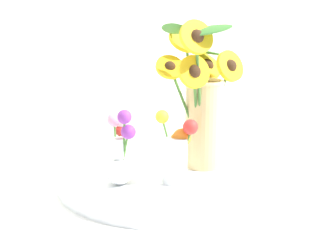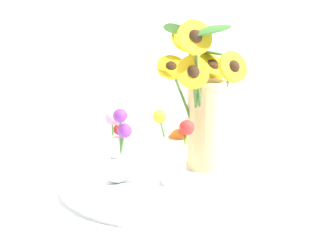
{
  "view_description": "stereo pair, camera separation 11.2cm",
  "coord_description": "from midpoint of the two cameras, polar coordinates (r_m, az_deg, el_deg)",
  "views": [
    {
      "loc": [
        -0.59,
        -0.85,
        0.42
      ],
      "look_at": [
        0.0,
        0.05,
        0.14
      ],
      "focal_mm": 50.0,
      "sensor_mm": 36.0,
      "label": 1
    },
    {
      "loc": [
        -0.49,
        -0.91,
        0.42
      ],
      "look_at": [
        0.0,
        0.05,
        0.14
      ],
      "focal_mm": 50.0,
      "sensor_mm": 36.0,
      "label": 2
    }
  ],
  "objects": [
    {
      "name": "mason_jar_sunflowers",
      "position": [
        1.15,
        1.46,
        2.56
      ],
      "size": [
        0.23,
        0.22,
        0.37
      ],
      "color": "#D1B77A",
      "rests_on": "serving_tray"
    },
    {
      "name": "vase_small_center",
      "position": [
        1.06,
        -1.91,
        -2.97
      ],
      "size": [
        0.08,
        0.09,
        0.17
      ],
      "color": "white",
      "rests_on": "serving_tray"
    },
    {
      "name": "vase_bulb_right",
      "position": [
        1.06,
        -8.83,
        -3.23
      ],
      "size": [
        0.07,
        0.09,
        0.18
      ],
      "color": "white",
      "rests_on": "serving_tray"
    },
    {
      "name": "ground_plane",
      "position": [
        1.12,
        -1.41,
        -7.54
      ],
      "size": [
        6.0,
        6.0,
        0.0
      ],
      "primitive_type": "plane",
      "color": "white"
    },
    {
      "name": "serving_tray",
      "position": [
        1.15,
        -2.78,
        -6.15
      ],
      "size": [
        0.54,
        0.54,
        0.02
      ],
      "color": "silver",
      "rests_on": "ground_plane"
    }
  ]
}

